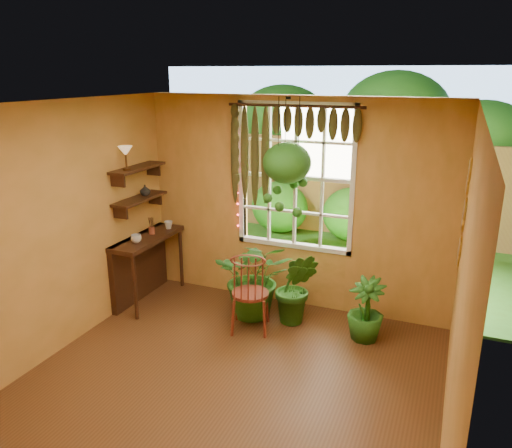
{
  "coord_description": "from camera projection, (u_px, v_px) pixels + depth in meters",
  "views": [
    {
      "loc": [
        1.89,
        -3.59,
        2.97
      ],
      "look_at": [
        -0.07,
        1.15,
        1.4
      ],
      "focal_mm": 35.0,
      "sensor_mm": 36.0,
      "label": 1
    }
  ],
  "objects": [
    {
      "name": "potted_plant_left",
      "position": [
        255.0,
        277.0,
        6.19
      ],
      "size": [
        1.12,
        1.03,
        1.04
      ],
      "primitive_type": "imported",
      "rotation": [
        0.0,
        0.0,
        0.27
      ],
      "color": "#1D4512",
      "rests_on": "floor"
    },
    {
      "name": "shelf_upper",
      "position": [
        138.0,
        168.0,
        6.3
      ],
      "size": [
        0.25,
        0.9,
        0.04
      ],
      "primitive_type": "cube",
      "color": "#3B1D10",
      "rests_on": "wall_left"
    },
    {
      "name": "shelf_vase",
      "position": [
        145.0,
        190.0,
        6.5
      ],
      "size": [
        0.16,
        0.16,
        0.14
      ],
      "primitive_type": "imported",
      "rotation": [
        0.0,
        0.0,
        0.17
      ],
      "color": "#B2AD99",
      "rests_on": "shelf_lower"
    },
    {
      "name": "potted_plant_mid",
      "position": [
        296.0,
        288.0,
        6.03
      ],
      "size": [
        0.57,
        0.48,
        0.93
      ],
      "primitive_type": "imported",
      "rotation": [
        0.0,
        0.0,
        0.15
      ],
      "color": "#1D4512",
      "rests_on": "floor"
    },
    {
      "name": "potted_plant_right",
      "position": [
        366.0,
        309.0,
        5.68
      ],
      "size": [
        0.52,
        0.52,
        0.75
      ],
      "primitive_type": "imported",
      "rotation": [
        0.0,
        0.0,
        -0.3
      ],
      "color": "#1D4512",
      "rests_on": "floor"
    },
    {
      "name": "wall_back",
      "position": [
        294.0,
        205.0,
        6.32
      ],
      "size": [
        4.0,
        0.0,
        4.0
      ],
      "primitive_type": "plane",
      "rotation": [
        1.57,
        0.0,
        0.0
      ],
      "color": "#DE9D4B",
      "rests_on": "floor"
    },
    {
      "name": "backyard",
      "position": [
        375.0,
        156.0,
        10.34
      ],
      "size": [
        14.0,
        10.0,
        12.0
      ],
      "color": "#30631C",
      "rests_on": "ground"
    },
    {
      "name": "shelf_lower",
      "position": [
        140.0,
        199.0,
        6.42
      ],
      "size": [
        0.25,
        0.9,
        0.04
      ],
      "primitive_type": "cube",
      "color": "#3B1D10",
      "rests_on": "wall_left"
    },
    {
      "name": "cup_a",
      "position": [
        136.0,
        239.0,
        6.28
      ],
      "size": [
        0.14,
        0.14,
        0.1
      ],
      "primitive_type": "imported",
      "rotation": [
        0.0,
        0.0,
        0.03
      ],
      "color": "silver",
      "rests_on": "counter_ledge"
    },
    {
      "name": "window",
      "position": [
        296.0,
        177.0,
        6.25
      ],
      "size": [
        1.52,
        0.1,
        1.86
      ],
      "color": "white",
      "rests_on": "wall_back"
    },
    {
      "name": "brush_jar",
      "position": [
        151.0,
        226.0,
        6.6
      ],
      "size": [
        0.08,
        0.08,
        0.29
      ],
      "color": "brown",
      "rests_on": "counter_ledge"
    },
    {
      "name": "tiffany_lamp",
      "position": [
        125.0,
        153.0,
        6.01
      ],
      "size": [
        0.18,
        0.18,
        0.29
      ],
      "color": "#533217",
      "rests_on": "shelf_upper"
    },
    {
      "name": "wall_left",
      "position": [
        37.0,
        238.0,
        5.06
      ],
      "size": [
        0.0,
        4.5,
        4.5
      ],
      "primitive_type": "plane",
      "rotation": [
        1.57,
        0.0,
        1.57
      ],
      "color": "#DE9D4B",
      "rests_on": "floor"
    },
    {
      "name": "string_lights",
      "position": [
        237.0,
        170.0,
        6.43
      ],
      "size": [
        0.03,
        0.03,
        1.54
      ],
      "primitive_type": null,
      "color": "#FF2633",
      "rests_on": "window"
    },
    {
      "name": "windsor_chair",
      "position": [
        250.0,
        304.0,
        5.89
      ],
      "size": [
        0.55,
        0.56,
        1.17
      ],
      "rotation": [
        0.0,
        0.0,
        0.29
      ],
      "color": "maroon",
      "rests_on": "floor"
    },
    {
      "name": "cup_b",
      "position": [
        168.0,
        225.0,
        6.84
      ],
      "size": [
        0.13,
        0.13,
        0.11
      ],
      "primitive_type": "imported",
      "rotation": [
        0.0,
        0.0,
        0.19
      ],
      "color": "beige",
      "rests_on": "counter_ledge"
    },
    {
      "name": "floor",
      "position": [
        216.0,
        398.0,
        4.73
      ],
      "size": [
        4.5,
        4.5,
        0.0
      ],
      "primitive_type": "plane",
      "color": "brown",
      "rests_on": "ground"
    },
    {
      "name": "wall_right",
      "position": [
        459.0,
        305.0,
        3.6
      ],
      "size": [
        0.0,
        4.5,
        4.5
      ],
      "primitive_type": "plane",
      "rotation": [
        1.57,
        0.0,
        -1.57
      ],
      "color": "#DE9D4B",
      "rests_on": "floor"
    },
    {
      "name": "wall_plates",
      "position": [
        463.0,
        215.0,
        5.13
      ],
      "size": [
        0.04,
        0.32,
        1.1
      ],
      "primitive_type": null,
      "color": "beige",
      "rests_on": "wall_right"
    },
    {
      "name": "valance_vine",
      "position": [
        287.0,
        132.0,
        6.0
      ],
      "size": [
        1.7,
        0.12,
        1.1
      ],
      "color": "#3B1D10",
      "rests_on": "window"
    },
    {
      "name": "hanging_basket",
      "position": [
        287.0,
        168.0,
        5.94
      ],
      "size": [
        0.58,
        0.58,
        1.42
      ],
      "color": "black",
      "rests_on": "ceiling"
    },
    {
      "name": "ceiling",
      "position": [
        208.0,
        107.0,
        3.94
      ],
      "size": [
        4.5,
        4.5,
        0.0
      ],
      "primitive_type": "plane",
      "rotation": [
        3.14,
        0.0,
        0.0
      ],
      "color": "white",
      "rests_on": "wall_back"
    },
    {
      "name": "counter_ledge",
      "position": [
        142.0,
        260.0,
        6.68
      ],
      "size": [
        0.4,
        1.2,
        0.9
      ],
      "color": "#3B1D10",
      "rests_on": "floor"
    }
  ]
}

